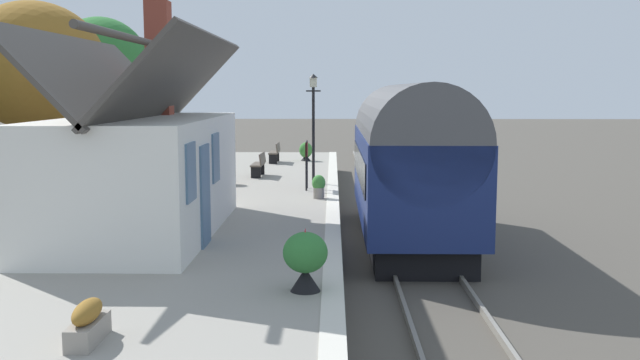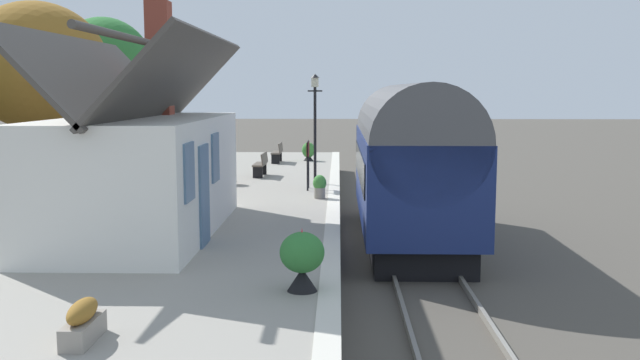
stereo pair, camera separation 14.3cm
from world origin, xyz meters
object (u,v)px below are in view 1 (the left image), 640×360
object	(u,v)px
bench_by_lamp	(259,164)
bench_platform_end	(275,152)
train	(410,162)
tree_behind_building	(35,66)
planter_under_sign	(306,152)
planter_corner_building	(223,170)
planter_by_door	(305,258)
lamp_post_platform	(313,107)
tree_far_left	(39,84)
planter_bench_right	(319,186)
station_building	(142,168)
tree_mid_background	(101,68)
station_sign_board	(307,153)
planter_edge_near	(88,323)

from	to	relation	value
bench_by_lamp	bench_platform_end	distance (m)	4.98
train	tree_behind_building	size ratio (longest dim) A/B	1.28
bench_platform_end	planter_under_sign	bearing A→B (deg)	-57.76
planter_corner_building	planter_by_door	xyz separation A→B (m)	(-12.82, -3.31, 0.06)
lamp_post_platform	tree_behind_building	bearing A→B (deg)	100.10
train	planter_under_sign	xyz separation A→B (m)	(12.89, 3.31, -0.86)
planter_by_door	lamp_post_platform	bearing A→B (deg)	1.00
train	bench_platform_end	size ratio (longest dim) A/B	6.32
bench_by_lamp	tree_far_left	size ratio (longest dim) A/B	0.21
planter_under_sign	planter_by_door	size ratio (longest dim) A/B	0.82
train	planter_bench_right	world-z (taller)	train
station_building	bench_platform_end	size ratio (longest dim) A/B	5.42
train	bench_by_lamp	xyz separation A→B (m)	(7.09, 4.82, -0.81)
station_building	planter_under_sign	bearing A→B (deg)	-10.67
tree_mid_background	planter_corner_building	bearing A→B (deg)	-141.84
train	station_sign_board	distance (m)	4.69
planter_under_sign	tree_mid_background	world-z (taller)	tree_mid_background
lamp_post_platform	tree_behind_building	distance (m)	9.11
bench_platform_end	planter_corner_building	size ratio (longest dim) A/B	1.60
station_building	planter_by_door	distance (m)	6.06
bench_platform_end	planter_edge_near	xyz separation A→B (m)	(-22.37, 0.59, -0.21)
planter_under_sign	planter_bench_right	bearing A→B (deg)	-175.84
bench_by_lamp	planter_bench_right	xyz separation A→B (m)	(-5.33, -2.33, -0.11)
planter_edge_near	station_sign_board	distance (m)	14.19
bench_by_lamp	planter_corner_building	bearing A→B (deg)	155.49
planter_edge_near	planter_bench_right	size ratio (longest dim) A/B	1.28
station_building	planter_edge_near	xyz separation A→B (m)	(-6.95, -1.15, -1.22)
planter_by_door	tree_far_left	bearing A→B (deg)	33.66
lamp_post_platform	station_building	bearing A→B (deg)	156.93
planter_by_door	station_sign_board	distance (m)	11.62
station_sign_board	tree_behind_building	size ratio (longest dim) A/B	0.23
planter_bench_right	lamp_post_platform	world-z (taller)	lamp_post_platform
station_building	tree_mid_background	bearing A→B (deg)	20.70
train	lamp_post_platform	bearing A→B (deg)	28.12
planter_corner_building	tree_mid_background	bearing A→B (deg)	38.16
planter_under_sign	planter_edge_near	bearing A→B (deg)	175.29
planter_under_sign	station_sign_board	bearing A→B (deg)	-177.64
tree_far_left	bench_platform_end	bearing A→B (deg)	-71.27
bench_platform_end	planter_bench_right	bearing A→B (deg)	-168.33
planter_edge_near	station_sign_board	xyz separation A→B (m)	(13.97, -2.29, 0.92)
lamp_post_platform	station_sign_board	world-z (taller)	lamp_post_platform
train	station_sign_board	xyz separation A→B (m)	(3.66, 2.93, -0.09)
train	tree_far_left	bearing A→B (deg)	56.96
tree_mid_background	planter_by_door	bearing A→B (deg)	-154.58
bench_platform_end	tree_far_left	xyz separation A→B (m)	(-3.10, 9.14, 2.96)
station_building	planter_bench_right	world-z (taller)	station_building
train	planter_edge_near	xyz separation A→B (m)	(-10.31, 5.22, -1.02)
tree_behind_building	bench_by_lamp	bearing A→B (deg)	-62.60
tree_behind_building	planter_corner_building	bearing A→B (deg)	-77.20
bench_by_lamp	station_sign_board	bearing A→B (deg)	-151.05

